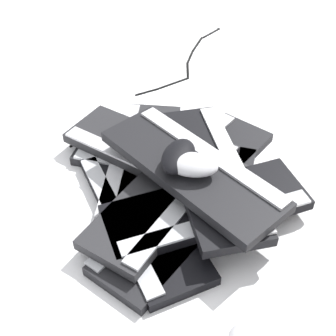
{
  "coord_description": "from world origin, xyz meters",
  "views": [
    {
      "loc": [
        -0.77,
        -0.16,
        0.79
      ],
      "look_at": [
        -0.01,
        -0.01,
        0.06
      ],
      "focal_mm": 50.0,
      "sensor_mm": 36.0,
      "label": 1
    }
  ],
  "objects_px": {
    "keyboard_3": "(178,220)",
    "keyboard_0": "(164,158)",
    "keyboard_8": "(192,168)",
    "keyboard_5": "(151,153)",
    "mouse_4": "(178,141)",
    "keyboard_2": "(141,215)",
    "keyboard_7": "(210,171)",
    "mouse_2": "(192,164)",
    "keyboard_4": "(200,169)",
    "keyboard_6": "(207,208)",
    "mouse_3": "(178,156)",
    "keyboard_9": "(166,193)",
    "mouse_1": "(208,145)",
    "keyboard_1": "(142,160)"
  },
  "relations": [
    {
      "from": "keyboard_4",
      "to": "mouse_3",
      "type": "height_order",
      "value": "mouse_3"
    },
    {
      "from": "keyboard_5",
      "to": "keyboard_9",
      "type": "height_order",
      "value": "same"
    },
    {
      "from": "keyboard_0",
      "to": "keyboard_2",
      "type": "distance_m",
      "value": 0.2
    },
    {
      "from": "keyboard_3",
      "to": "keyboard_2",
      "type": "bearing_deg",
      "value": 92.26
    },
    {
      "from": "keyboard_8",
      "to": "mouse_2",
      "type": "distance_m",
      "value": 0.05
    },
    {
      "from": "keyboard_0",
      "to": "mouse_2",
      "type": "distance_m",
      "value": 0.21
    },
    {
      "from": "keyboard_5",
      "to": "keyboard_7",
      "type": "distance_m",
      "value": 0.17
    },
    {
      "from": "mouse_4",
      "to": "keyboard_2",
      "type": "bearing_deg",
      "value": -56.06
    },
    {
      "from": "keyboard_2",
      "to": "keyboard_9",
      "type": "xyz_separation_m",
      "value": [
        0.05,
        -0.05,
        0.03
      ]
    },
    {
      "from": "keyboard_8",
      "to": "keyboard_4",
      "type": "bearing_deg",
      "value": -3.62
    },
    {
      "from": "keyboard_4",
      "to": "keyboard_6",
      "type": "height_order",
      "value": "keyboard_6"
    },
    {
      "from": "keyboard_6",
      "to": "keyboard_1",
      "type": "bearing_deg",
      "value": 50.32
    },
    {
      "from": "mouse_3",
      "to": "mouse_2",
      "type": "bearing_deg",
      "value": 65.37
    },
    {
      "from": "keyboard_4",
      "to": "mouse_2",
      "type": "xyz_separation_m",
      "value": [
        -0.12,
        0.0,
        0.13
      ]
    },
    {
      "from": "keyboard_5",
      "to": "mouse_4",
      "type": "distance_m",
      "value": 0.08
    },
    {
      "from": "keyboard_5",
      "to": "mouse_3",
      "type": "relative_size",
      "value": 4.22
    },
    {
      "from": "keyboard_3",
      "to": "keyboard_4",
      "type": "bearing_deg",
      "value": -7.04
    },
    {
      "from": "keyboard_8",
      "to": "mouse_1",
      "type": "xyz_separation_m",
      "value": [
        0.15,
        -0.02,
        -0.05
      ]
    },
    {
      "from": "keyboard_1",
      "to": "keyboard_7",
      "type": "height_order",
      "value": "keyboard_7"
    },
    {
      "from": "keyboard_9",
      "to": "keyboard_1",
      "type": "bearing_deg",
      "value": 35.04
    },
    {
      "from": "mouse_2",
      "to": "mouse_4",
      "type": "distance_m",
      "value": 0.21
    },
    {
      "from": "keyboard_0",
      "to": "keyboard_2",
      "type": "height_order",
      "value": "same"
    },
    {
      "from": "keyboard_9",
      "to": "mouse_4",
      "type": "xyz_separation_m",
      "value": [
        0.18,
        0.01,
        0.01
      ]
    },
    {
      "from": "keyboard_8",
      "to": "mouse_3",
      "type": "bearing_deg",
      "value": 104.49
    },
    {
      "from": "keyboard_7",
      "to": "keyboard_3",
      "type": "bearing_deg",
      "value": 154.21
    },
    {
      "from": "keyboard_4",
      "to": "mouse_3",
      "type": "distance_m",
      "value": 0.17
    },
    {
      "from": "keyboard_3",
      "to": "mouse_3",
      "type": "height_order",
      "value": "mouse_3"
    },
    {
      "from": "keyboard_1",
      "to": "keyboard_9",
      "type": "bearing_deg",
      "value": -144.96
    },
    {
      "from": "keyboard_2",
      "to": "keyboard_8",
      "type": "height_order",
      "value": "keyboard_8"
    },
    {
      "from": "mouse_1",
      "to": "mouse_3",
      "type": "relative_size",
      "value": 1.0
    },
    {
      "from": "keyboard_7",
      "to": "keyboard_8",
      "type": "bearing_deg",
      "value": 131.54
    },
    {
      "from": "keyboard_3",
      "to": "keyboard_0",
      "type": "bearing_deg",
      "value": 20.96
    },
    {
      "from": "keyboard_2",
      "to": "keyboard_9",
      "type": "distance_m",
      "value": 0.07
    },
    {
      "from": "keyboard_4",
      "to": "keyboard_7",
      "type": "bearing_deg",
      "value": -154.75
    },
    {
      "from": "keyboard_5",
      "to": "mouse_3",
      "type": "bearing_deg",
      "value": -140.61
    },
    {
      "from": "keyboard_1",
      "to": "mouse_4",
      "type": "xyz_separation_m",
      "value": [
        0.05,
        -0.08,
        0.04
      ]
    },
    {
      "from": "keyboard_8",
      "to": "mouse_3",
      "type": "xyz_separation_m",
      "value": [
        -0.01,
        0.03,
        0.04
      ]
    },
    {
      "from": "keyboard_4",
      "to": "keyboard_7",
      "type": "distance_m",
      "value": 0.09
    },
    {
      "from": "keyboard_1",
      "to": "keyboard_2",
      "type": "distance_m",
      "value": 0.18
    },
    {
      "from": "keyboard_7",
      "to": "keyboard_2",
      "type": "bearing_deg",
      "value": 129.04
    },
    {
      "from": "mouse_2",
      "to": "keyboard_6",
      "type": "bearing_deg",
      "value": -32.82
    },
    {
      "from": "keyboard_3",
      "to": "keyboard_8",
      "type": "distance_m",
      "value": 0.12
    },
    {
      "from": "keyboard_2",
      "to": "keyboard_7",
      "type": "distance_m",
      "value": 0.18
    },
    {
      "from": "keyboard_0",
      "to": "keyboard_6",
      "type": "xyz_separation_m",
      "value": [
        -0.17,
        -0.13,
        0.03
      ]
    },
    {
      "from": "keyboard_2",
      "to": "mouse_3",
      "type": "distance_m",
      "value": 0.16
    },
    {
      "from": "keyboard_1",
      "to": "keyboard_6",
      "type": "distance_m",
      "value": 0.24
    },
    {
      "from": "keyboard_0",
      "to": "mouse_1",
      "type": "relative_size",
      "value": 4.07
    },
    {
      "from": "keyboard_1",
      "to": "keyboard_3",
      "type": "relative_size",
      "value": 0.98
    },
    {
      "from": "keyboard_3",
      "to": "keyboard_5",
      "type": "bearing_deg",
      "value": 30.29
    },
    {
      "from": "mouse_2",
      "to": "mouse_3",
      "type": "distance_m",
      "value": 0.04
    }
  ]
}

